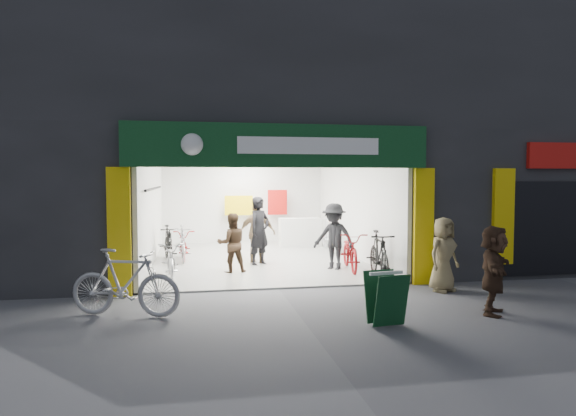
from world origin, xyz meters
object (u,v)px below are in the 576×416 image
object	(u,v)px
bike_right_front	(379,255)
parked_bike	(125,283)
bike_left_front	(171,260)
pedestrian_near	(443,254)
sandwich_board	(386,297)

from	to	relation	value
bike_right_front	parked_bike	size ratio (longest dim) A/B	0.96
bike_left_front	parked_bike	xyz separation A→B (m)	(-0.63, -3.19, 0.14)
bike_left_front	bike_right_front	size ratio (longest dim) A/B	0.91
parked_bike	pedestrian_near	world-z (taller)	pedestrian_near
parked_bike	pedestrian_near	bearing A→B (deg)	-64.26
sandwich_board	pedestrian_near	bearing A→B (deg)	38.37
parked_bike	sandwich_board	size ratio (longest dim) A/B	2.29
bike_right_front	sandwich_board	world-z (taller)	bike_right_front
bike_right_front	bike_left_front	bearing A→B (deg)	177.61
parked_bike	pedestrian_near	xyz separation A→B (m)	(6.30, 0.82, 0.19)
bike_left_front	sandwich_board	world-z (taller)	bike_left_front
bike_left_front	sandwich_board	xyz separation A→B (m)	(3.57, -4.55, 0.02)
bike_right_front	pedestrian_near	xyz separation A→B (m)	(0.86, -1.50, 0.21)
bike_right_front	pedestrian_near	distance (m)	1.74
parked_bike	pedestrian_near	distance (m)	6.36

